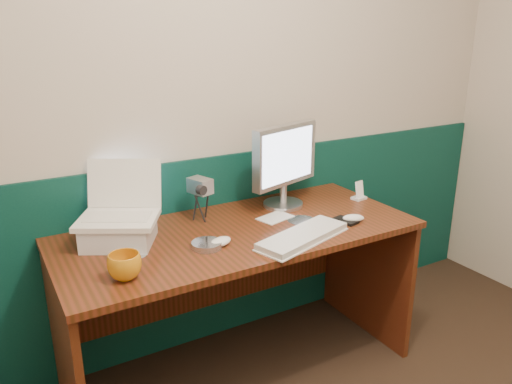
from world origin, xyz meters
TOP-DOWN VIEW (x-y plane):
  - back_wall at (0.00, 1.75)m, footprint 3.50×0.04m
  - wainscot at (0.00, 1.74)m, footprint 3.48×0.02m
  - desk at (-0.16, 1.38)m, footprint 1.60×0.70m
  - laptop_riser at (-0.66, 1.50)m, footprint 0.35×0.34m
  - laptop at (-0.66, 1.50)m, footprint 0.39×0.37m
  - monitor at (0.18, 1.55)m, footprint 0.43×0.24m
  - keyboard at (0.02, 1.15)m, footprint 0.47×0.27m
  - mouse_right at (0.35, 1.20)m, footprint 0.12×0.10m
  - mouse_left at (-0.31, 1.27)m, footprint 0.12×0.09m
  - mug at (-0.73, 1.19)m, footprint 0.13×0.13m
  - camcorder at (-0.26, 1.58)m, footprint 0.14×0.17m
  - cd_spindle at (-0.36, 1.28)m, footprint 0.13×0.13m
  - cd_loose_a at (-0.64, 1.36)m, footprint 0.11×0.11m
  - cd_loose_b at (0.15, 1.33)m, footprint 0.13×0.13m
  - pen at (0.17, 1.28)m, footprint 0.14×0.02m
  - papers at (0.05, 1.42)m, footprint 0.18×0.15m
  - dock at (0.58, 1.43)m, footprint 0.08×0.07m
  - music_player at (0.58, 1.43)m, footprint 0.05×0.03m
  - pda at (0.31, 1.22)m, footprint 0.09×0.12m

SIDE VIEW (x-z plane):
  - desk at x=-0.16m, z-range 0.00..0.75m
  - wainscot at x=0.00m, z-range 0.00..1.00m
  - cd_loose_a at x=-0.64m, z-range 0.75..0.75m
  - cd_loose_b at x=0.15m, z-range 0.75..0.75m
  - papers at x=0.05m, z-range 0.75..0.75m
  - pen at x=0.17m, z-range 0.75..0.76m
  - pda at x=0.31m, z-range 0.75..0.76m
  - dock at x=0.58m, z-range 0.75..0.76m
  - keyboard at x=0.02m, z-range 0.75..0.78m
  - cd_spindle at x=-0.36m, z-range 0.75..0.78m
  - mouse_right at x=0.35m, z-range 0.75..0.78m
  - mouse_left at x=-0.31m, z-range 0.75..0.79m
  - laptop_riser at x=-0.66m, z-range 0.75..0.84m
  - mug at x=-0.73m, z-range 0.75..0.85m
  - music_player at x=0.58m, z-range 0.76..0.85m
  - camcorder at x=-0.26m, z-range 0.75..0.97m
  - monitor at x=0.18m, z-range 0.75..1.17m
  - laptop at x=-0.66m, z-range 0.84..1.11m
  - back_wall at x=0.00m, z-range 0.00..2.50m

